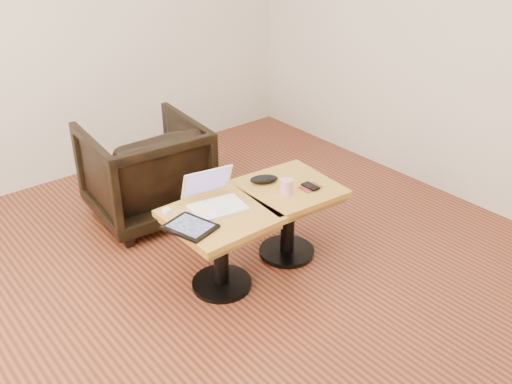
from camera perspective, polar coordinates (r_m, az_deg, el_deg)
room_shell at (r=2.61m, az=-4.08°, el=10.58°), size 4.52×4.52×2.71m
side_table_left at (r=3.30m, az=-3.61°, el=-4.09°), size 0.56×0.56×0.50m
side_table_right at (r=3.59m, az=3.25°, el=-1.15°), size 0.60×0.60×0.50m
laptop at (r=3.30m, az=-4.19°, el=-0.72°), size 0.35×0.35×0.20m
tablet at (r=3.11m, az=-6.58°, el=-3.48°), size 0.27×0.30×0.02m
charging_adapter at (r=3.27m, az=-8.89°, el=-1.87°), size 0.04×0.04×0.03m
glasses_case at (r=3.54m, az=0.79°, el=1.29°), size 0.19×0.16×0.06m
striped_cup at (r=3.42m, az=3.04°, el=0.52°), size 0.09×0.09×0.10m
earbuds_tangle at (r=3.56m, az=3.28°, el=0.96°), size 0.07×0.06×0.01m
phone_on_sleeve at (r=3.52m, az=5.46°, el=0.52°), size 0.13×0.11×0.02m
armchair at (r=4.12m, az=-11.03°, el=2.10°), size 0.83×0.85×0.71m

